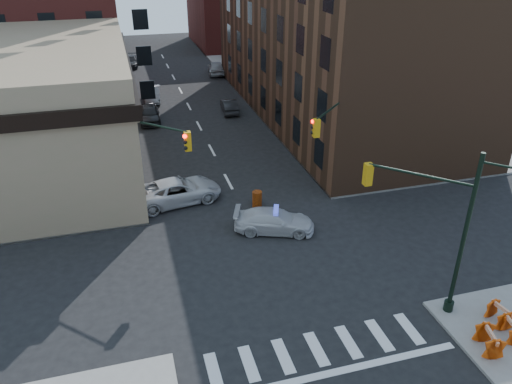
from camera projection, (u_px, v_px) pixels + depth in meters
ground at (270, 260)px, 27.20m from camera, size 140.00×140.00×0.00m
sidewalk_ne at (370, 78)px, 60.64m from camera, size 34.00×54.50×0.15m
commercial_row_ne at (333, 40)px, 46.27m from camera, size 14.00×34.00×14.00m
filler_ne at (246, 3)px, 77.24m from camera, size 16.00×16.00×12.00m
signal_pole_se at (440, 222)px, 21.81m from camera, size 5.40×5.27×8.00m
signal_pole_nw at (145, 161)px, 28.32m from camera, size 3.58×3.67×8.00m
signal_pole_ne at (334, 140)px, 31.16m from camera, size 3.67×3.58×8.00m
tree_ne_near at (265, 72)px, 49.56m from camera, size 3.00×3.00×4.85m
tree_ne_far at (244, 55)px, 56.38m from camera, size 3.00×3.00×4.85m
police_car at (274, 221)px, 29.54m from camera, size 5.11×3.42×1.38m
pickup at (178, 191)px, 32.71m from camera, size 6.13×3.58×1.60m
parked_car_wnear at (149, 114)px, 46.62m from camera, size 2.01×4.60×1.54m
parked_car_wfar at (153, 94)px, 52.41m from camera, size 2.00×4.60×1.47m
parked_car_wdeep at (131, 61)px, 65.78m from camera, size 2.52×4.94×1.37m
parked_car_enear at (229, 106)px, 49.15m from camera, size 1.72×4.07×1.31m
parked_car_efar at (216, 68)px, 62.22m from camera, size 2.50×4.99×1.63m
pedestrian_a at (111, 211)px, 29.87m from camera, size 0.77×0.69×1.77m
pedestrian_b at (65, 217)px, 29.24m from camera, size 1.00×0.86×1.79m
pedestrian_c at (54, 209)px, 30.33m from camera, size 0.93×0.90×1.56m
barrel_road at (257, 199)px, 32.21m from camera, size 0.72×0.72×1.10m
barrel_bank at (175, 197)px, 32.71m from camera, size 0.56×0.56×0.91m
barricade_se_a at (501, 315)px, 22.42m from camera, size 0.82×1.31×0.92m
barricade_se_b at (510, 329)px, 21.61m from camera, size 0.78×1.28×0.90m
barricade_se_c at (489, 341)px, 20.93m from camera, size 0.99×1.46×1.00m
barricade_nw_a at (135, 201)px, 31.85m from camera, size 1.46×0.96×1.01m
barricade_nw_b at (67, 213)px, 30.68m from camera, size 1.09×0.59×0.79m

